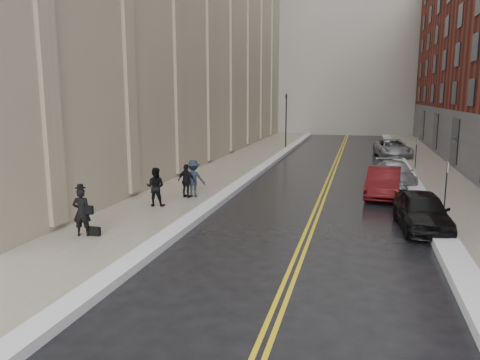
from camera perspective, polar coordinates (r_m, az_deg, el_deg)
The scene contains 18 objects.
ground at distance 15.00m, azimuth -2.79°, elevation -9.33°, with size 160.00×160.00×0.00m, color black.
sidewalk_left at distance 31.15m, azimuth -1.95°, elevation 1.11°, with size 4.00×64.00×0.15m, color gray.
sidewalk_right at distance 30.27m, azimuth 23.37°, elevation 0.00°, with size 3.00×64.00×0.15m, color gray.
lane_stripe_a at distance 29.97m, azimuth 10.77°, elevation 0.43°, with size 0.12×64.00×0.01m, color gold.
lane_stripe_b at distance 29.95m, azimuth 11.22°, elevation 0.41°, with size 0.12×64.00×0.01m, color gold.
snow_ridge_left at distance 30.57m, azimuth 2.18°, elevation 1.04°, with size 0.70×60.80×0.26m, color silver.
snow_ridge_right at distance 30.02m, azimuth 19.89°, elevation 0.30°, with size 0.85×60.80×0.30m, color silver.
traffic_signal at distance 44.06m, azimuth 5.64°, elevation 7.70°, with size 0.18×0.15×5.20m.
parking_sign_near at distance 22.10m, azimuth 23.84°, elevation -0.18°, with size 0.06×0.35×2.23m.
parking_sign_far at distance 33.88m, azimuth 20.68°, elevation 3.39°, with size 0.06×0.35×2.23m.
car_black at distance 18.99m, azimuth 21.32°, elevation -3.53°, with size 1.73×4.29×1.46m, color black.
car_maroon at distance 24.49m, azimuth 17.10°, elevation -0.27°, with size 1.57×4.51×1.49m, color #440C0E.
car_silver_near at distance 28.19m, azimuth 18.37°, elevation 0.82°, with size 1.83×4.51×1.31m, color #96999D.
car_silver_far at distance 40.39m, azimuth 18.12°, elevation 3.67°, with size 2.47×5.35×1.49m, color #94969C.
pedestrian_main at distance 17.31m, azimuth -18.73°, elevation -3.71°, with size 0.63×0.41×1.72m, color black.
pedestrian_a at distance 21.19m, azimuth -10.27°, elevation -0.81°, with size 0.84×0.66×1.73m, color black.
pedestrian_b at distance 22.84m, azimuth -5.70°, elevation 0.18°, with size 1.16×0.67×1.80m, color #19212E.
pedestrian_c at distance 22.69m, azimuth -6.53°, elevation -0.11°, with size 0.96×0.40×1.63m, color black.
Camera 1 is at (4.24, -13.48, 5.03)m, focal length 35.00 mm.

